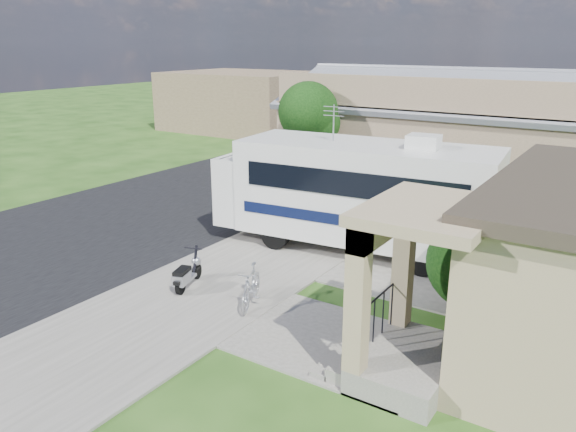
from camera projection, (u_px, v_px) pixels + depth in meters
The scene contains 18 objects.
ground at pixel (250, 293), 14.08m from camera, with size 120.00×120.00×0.00m, color #1E4111.
street_slab at pixel (250, 178), 25.98m from camera, with size 9.00×80.00×0.02m, color black.
sidewalk_slab at pixel (380, 198), 22.57m from camera, with size 4.00×80.00×0.06m, color #65625B.
driveway_slab at pixel (380, 251), 16.88m from camera, with size 7.00×6.00×0.05m, color #65625B.
walk_slab at pixel (336, 343), 11.70m from camera, with size 4.00×3.00×0.05m, color #65625B.
warehouse at pixel (440, 138), 24.64m from camera, with size 12.50×8.40×5.04m.
distant_bldg_far at pixel (244, 101), 39.95m from camera, with size 10.00×8.00×4.00m, color brown.
distant_bldg_near at pixel (347, 95), 48.60m from camera, with size 8.00×7.00×3.20m, color #816C50.
street_tree_a at pixel (311, 115), 22.27m from camera, with size 2.44×2.40×4.58m.
street_tree_b at pixel (407, 93), 30.21m from camera, with size 2.44×2.40×4.73m.
street_tree_c at pixel (457, 88), 37.49m from camera, with size 2.44×2.40×4.42m.
motorhome at pixel (355, 191), 16.57m from camera, with size 8.52×3.45×4.25m.
shrub at pixel (480, 259), 12.33m from camera, with size 2.35×2.24×2.88m.
scooter at pixel (187, 274), 14.16m from camera, with size 0.69×1.38×0.93m.
bicycle at pixel (251, 288), 13.22m from camera, with size 0.45×1.60×0.96m, color #A7A8AE.
pickup_truck at pixel (316, 154), 27.37m from camera, with size 2.58×5.60×1.56m, color silver.
van at pixel (367, 134), 33.33m from camera, with size 2.23×5.48×1.59m, color silver.
garden_hose at pixel (367, 337), 11.82m from camera, with size 0.43×0.43×0.19m, color #125B18.
Camera 1 is at (7.85, -10.23, 6.04)m, focal length 35.00 mm.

